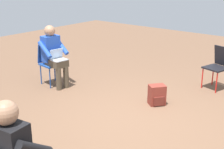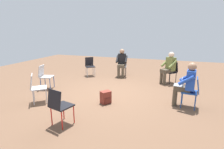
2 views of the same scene
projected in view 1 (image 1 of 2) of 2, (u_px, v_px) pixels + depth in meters
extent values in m
plane|color=brown|center=(132.00, 123.00, 4.86)|extent=(15.23, 15.23, 0.00)
cube|color=#1E4799|center=(52.00, 64.00, 6.41)|extent=(0.45, 0.45, 0.03)
cylinder|color=#1E4799|center=(64.00, 75.00, 6.48)|extent=(0.02, 0.02, 0.42)
cylinder|color=#1E4799|center=(50.00, 78.00, 6.25)|extent=(0.02, 0.02, 0.42)
cylinder|color=#1E4799|center=(55.00, 71.00, 6.71)|extent=(0.02, 0.02, 0.42)
cylinder|color=#1E4799|center=(41.00, 75.00, 6.49)|extent=(0.02, 0.02, 0.42)
cube|color=#1E4799|center=(46.00, 52.00, 6.47)|extent=(0.39, 0.14, 0.40)
cube|color=black|center=(216.00, 68.00, 6.16)|extent=(0.49, 0.49, 0.03)
cylinder|color=red|center=(216.00, 83.00, 6.01)|extent=(0.02, 0.02, 0.42)
cylinder|color=red|center=(202.00, 78.00, 6.27)|extent=(0.02, 0.02, 0.42)
cylinder|color=red|center=(213.00, 75.00, 6.46)|extent=(0.02, 0.02, 0.42)
cube|color=black|center=(223.00, 56.00, 6.20)|extent=(0.19, 0.39, 0.40)
cylinder|color=#4C4233|center=(66.00, 77.00, 6.29)|extent=(0.11, 0.11, 0.45)
cylinder|color=#4C4233|center=(59.00, 79.00, 6.17)|extent=(0.11, 0.11, 0.45)
cube|color=#4C4233|center=(57.00, 63.00, 6.26)|extent=(0.35, 0.45, 0.14)
cube|color=blue|center=(51.00, 48.00, 6.31)|extent=(0.36, 0.26, 0.52)
sphere|color=#A87A5B|center=(50.00, 31.00, 6.19)|extent=(0.22, 0.22, 0.22)
cylinder|color=blue|center=(62.00, 46.00, 6.36)|extent=(0.14, 0.40, 0.31)
cylinder|color=blue|center=(45.00, 50.00, 6.10)|extent=(0.14, 0.40, 0.31)
cube|color=#9EA0A5|center=(60.00, 60.00, 6.16)|extent=(0.32, 0.26, 0.02)
cube|color=#B2D1F2|center=(56.00, 54.00, 6.20)|extent=(0.30, 0.09, 0.20)
sphere|color=#A87A5B|center=(6.00, 113.00, 2.62)|extent=(0.22, 0.22, 0.22)
cylinder|color=black|center=(3.00, 136.00, 2.91)|extent=(0.40, 0.14, 0.31)
cylinder|color=black|center=(35.00, 148.00, 2.71)|extent=(0.40, 0.14, 0.31)
cube|color=maroon|center=(157.00, 95.00, 5.51)|extent=(0.34, 0.33, 0.36)
cube|color=maroon|center=(157.00, 99.00, 5.53)|extent=(0.31, 0.32, 0.16)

